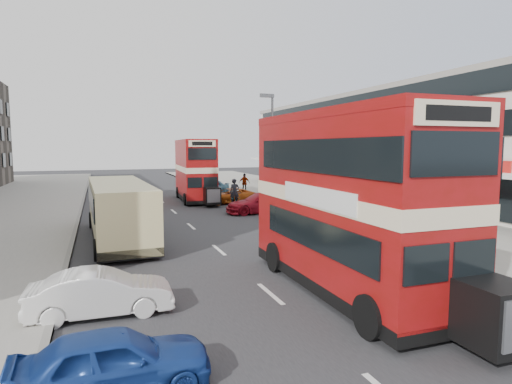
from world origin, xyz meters
name	(u,v)px	position (x,y,z in m)	size (l,w,h in m)	color
ground	(299,318)	(0.00, 0.00, 0.00)	(160.00, 160.00, 0.00)	#28282B
road_surface	(174,212)	(0.00, 20.00, 0.01)	(12.00, 90.00, 0.01)	#28282B
pavement_right	(325,203)	(12.00, 20.00, 0.07)	(12.00, 90.00, 0.15)	gray
kerb_left	(80,215)	(-6.10, 20.00, 0.07)	(0.20, 90.00, 0.16)	gray
kerb_right	(256,206)	(6.10, 20.00, 0.07)	(0.20, 90.00, 0.16)	gray
commercial_row	(394,145)	(19.95, 22.00, 4.70)	(9.90, 46.20, 9.30)	beige
street_lamp	(271,143)	(6.52, 18.00, 4.78)	(1.00, 0.20, 8.12)	slate
bus_main	(348,201)	(2.35, 1.43, 2.84)	(2.74, 9.81, 5.40)	black
bus_second	(195,170)	(2.76, 25.58, 2.59)	(2.96, 9.08, 4.93)	black
coach	(119,208)	(-3.96, 11.73, 1.54)	(2.91, 9.94, 2.61)	black
car_left_near	(113,361)	(-4.71, -1.96, 0.61)	(1.43, 3.56, 1.21)	navy
car_left_front	(101,293)	(-4.88, 2.00, 0.62)	(1.31, 3.75, 1.23)	white
car_right_a	(261,203)	(5.48, 17.32, 0.70)	(1.95, 4.81, 1.40)	maroon
car_right_b	(229,196)	(4.91, 22.85, 0.61)	(2.02, 4.37, 1.22)	#B94E12
car_right_c	(208,186)	(5.13, 30.65, 0.69)	(1.62, 4.04, 1.38)	teal
pedestrian_near	(327,206)	(7.98, 12.61, 1.00)	(0.62, 0.42, 1.70)	gray
pedestrian_far	(244,183)	(8.24, 29.00, 1.07)	(1.07, 0.45, 1.83)	gray
cyclist	(235,199)	(4.28, 19.41, 0.77)	(0.82, 1.77, 2.23)	gray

